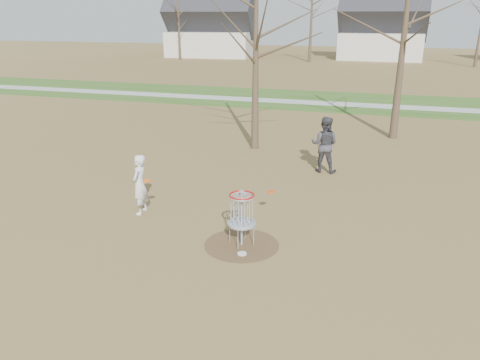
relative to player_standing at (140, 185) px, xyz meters
name	(u,v)px	position (x,y,z in m)	size (l,w,h in m)	color
ground	(242,245)	(3.23, -1.04, -0.84)	(160.00, 160.00, 0.00)	brown
green_band	(336,101)	(3.23, 19.96, -0.83)	(160.00, 8.00, 0.01)	#2D5119
footpath	(334,104)	(3.23, 18.96, -0.82)	(160.00, 1.50, 0.01)	#9E9E99
dirt_circle	(242,245)	(3.23, -1.04, -0.83)	(1.80, 1.80, 0.01)	#47331E
player_standing	(140,185)	(0.00, 0.00, 0.00)	(0.61, 0.40, 1.68)	silver
player_throwing	(324,144)	(4.35, 5.21, 0.14)	(0.95, 0.74, 1.96)	#3B3A40
disc_grounded	(242,254)	(3.38, -1.49, -0.82)	(0.22, 0.22, 0.02)	silver
discs_in_play	(212,186)	(2.02, 0.24, 0.08)	(3.40, 1.09, 0.31)	#FF450D
disc_golf_basket	(242,210)	(3.23, -1.04, 0.08)	(0.64, 0.64, 1.35)	#9EA3AD
bare_trees	(378,14)	(5.01, 34.75, 4.51)	(52.62, 44.98, 9.00)	#382B1E
houses_row	(402,31)	(7.55, 51.52, 2.68)	(56.51, 10.01, 7.26)	silver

